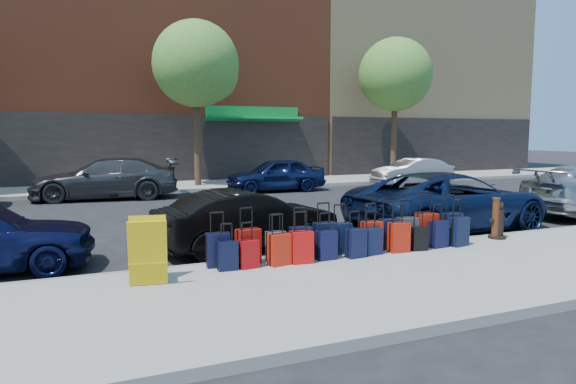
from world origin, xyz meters
name	(u,v)px	position (x,y,z in m)	size (l,w,h in m)	color
ground	(260,222)	(0.00, 0.00, 0.00)	(120.00, 120.00, 0.00)	black
sidewalk_near	(396,280)	(0.00, -6.50, 0.07)	(60.00, 4.00, 0.15)	gray
sidewalk_far	(185,186)	(0.00, 10.00, 0.07)	(60.00, 4.00, 0.15)	gray
curb_near	(337,254)	(0.00, -4.48, 0.07)	(60.00, 0.08, 0.15)	gray
curb_far	(195,191)	(0.00, 7.98, 0.07)	(60.00, 0.08, 0.15)	gray
building_center	(152,3)	(0.00, 17.99, 9.98)	(17.00, 12.85, 20.00)	brown
building_right	(386,40)	(16.00, 17.99, 8.98)	(15.00, 12.12, 18.00)	tan
tree_center	(199,66)	(0.64, 9.50, 5.41)	(3.80, 3.80, 7.27)	black
tree_right	(398,77)	(11.14, 9.50, 5.41)	(3.80, 3.80, 7.27)	black
suitcase_front_0	(218,250)	(-2.52, -4.82, 0.45)	(0.42, 0.26, 0.96)	black
suitcase_front_1	(248,246)	(-1.97, -4.82, 0.47)	(0.45, 0.29, 1.01)	maroon
suitcase_front_2	(276,246)	(-1.42, -4.78, 0.42)	(0.36, 0.21, 0.85)	#434348
suitcase_front_3	(301,243)	(-0.95, -4.84, 0.45)	(0.41, 0.25, 0.95)	black
suitcase_front_4	(325,239)	(-0.43, -4.79, 0.47)	(0.43, 0.24, 1.01)	black
suitcase_front_5	(341,238)	(-0.08, -4.78, 0.45)	(0.42, 0.28, 0.96)	black
suitcase_front_6	(372,236)	(0.58, -4.85, 0.45)	(0.40, 0.24, 0.95)	#A31A0A
suitcase_front_7	(389,234)	(1.04, -4.78, 0.45)	(0.42, 0.26, 0.96)	black
suitcase_front_8	(407,232)	(1.46, -4.78, 0.46)	(0.43, 0.27, 0.98)	#353539
suitcase_front_9	(427,229)	(1.96, -4.78, 0.48)	(0.46, 0.28, 1.05)	#961809
suitcase_front_10	(452,228)	(2.57, -4.83, 0.47)	(0.46, 0.30, 1.02)	black
suitcase_back_0	(228,256)	(-2.43, -5.10, 0.40)	(0.34, 0.21, 0.80)	black
suitcase_back_1	(249,254)	(-2.06, -5.11, 0.40)	(0.36, 0.23, 0.80)	#96090B
suitcase_back_2	(279,249)	(-1.49, -5.13, 0.43)	(0.41, 0.28, 0.90)	#B21C0B
suitcase_back_3	(302,247)	(-1.07, -5.15, 0.44)	(0.41, 0.27, 0.93)	#B30D0B
suitcase_back_4	(326,245)	(-0.55, -5.10, 0.42)	(0.37, 0.23, 0.87)	black
suitcase_back_5	(356,243)	(0.03, -5.17, 0.42)	(0.39, 0.25, 0.88)	black
suitcase_back_6	(372,241)	(0.43, -5.09, 0.41)	(0.37, 0.24, 0.84)	black
suitcase_back_7	(399,237)	(1.03, -5.11, 0.44)	(0.41, 0.25, 0.94)	#A1190A
suitcase_back_8	(419,238)	(1.49, -5.15, 0.39)	(0.34, 0.23, 0.76)	black
suitcase_back_9	(439,234)	(2.02, -5.08, 0.43)	(0.38, 0.24, 0.88)	black
suitcase_back_10	(459,231)	(2.49, -5.13, 0.45)	(0.44, 0.30, 0.96)	black
fire_hydrant	(498,221)	(3.81, -4.87, 0.54)	(0.43, 0.38, 0.84)	black
bollard	(496,218)	(3.72, -4.89, 0.62)	(0.17, 0.17, 0.91)	#38190C
display_rack	(148,252)	(-3.77, -5.38, 0.65)	(0.66, 0.71, 1.02)	gold
car_near_1	(248,220)	(-1.40, -3.13, 0.64)	(1.35, 3.87, 1.27)	black
car_near_2	(450,202)	(3.97, -3.11, 0.75)	(2.48, 5.38, 1.50)	#0D1A3D
car_far_1	(105,179)	(-3.60, 7.08, 0.77)	(2.16, 5.32, 1.54)	#363639
car_far_2	(275,175)	(3.26, 6.97, 0.72)	(1.69, 4.20, 1.43)	#0D173C
car_far_3	(412,172)	(10.26, 6.84, 0.65)	(1.38, 3.96, 1.30)	#B1B4B8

